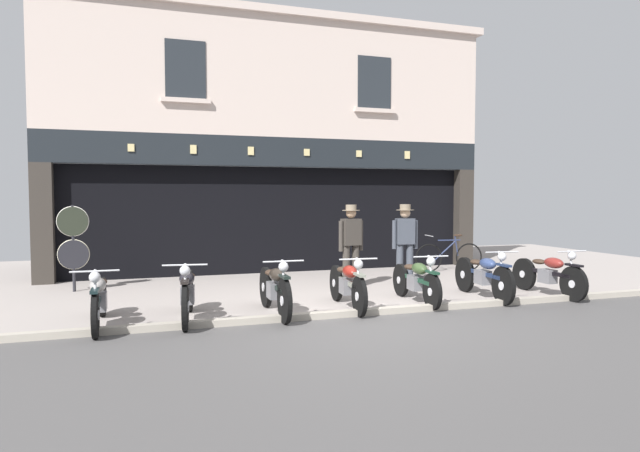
{
  "coord_description": "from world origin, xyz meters",
  "views": [
    {
      "loc": [
        -3.25,
        -7.86,
        1.88
      ],
      "look_at": [
        0.2,
        2.56,
        1.29
      ],
      "focal_mm": 30.86,
      "sensor_mm": 36.0,
      "label": 1
    }
  ],
  "objects_px": {
    "motorcycle_far_left": "(99,298)",
    "motorcycle_center_right": "(416,280)",
    "motorcycle_far_right": "(548,273)",
    "shopkeeper_center": "(405,240)",
    "advert_board_far": "(400,194)",
    "motorcycle_center_left": "(275,288)",
    "salesman_left": "(351,242)",
    "leaning_bicycle": "(449,256)",
    "advert_board_near": "(356,195)",
    "motorcycle_right": "(483,275)",
    "motorcycle_center": "(347,283)",
    "tyre_sign_pole": "(73,239)",
    "motorcycle_left": "(188,292)"
  },
  "relations": [
    {
      "from": "motorcycle_far_left",
      "to": "motorcycle_center_right",
      "type": "height_order",
      "value": "motorcycle_far_left"
    },
    {
      "from": "motorcycle_far_right",
      "to": "shopkeeper_center",
      "type": "xyz_separation_m",
      "value": [
        -2.0,
        2.0,
        0.54
      ]
    },
    {
      "from": "motorcycle_far_right",
      "to": "advert_board_far",
      "type": "bearing_deg",
      "value": -81.4
    },
    {
      "from": "motorcycle_center_left",
      "to": "salesman_left",
      "type": "bearing_deg",
      "value": -135.83
    },
    {
      "from": "leaning_bicycle",
      "to": "motorcycle_far_right",
      "type": "bearing_deg",
      "value": -174.28
    },
    {
      "from": "advert_board_near",
      "to": "shopkeeper_center",
      "type": "bearing_deg",
      "value": -90.63
    },
    {
      "from": "salesman_left",
      "to": "shopkeeper_center",
      "type": "bearing_deg",
      "value": 172.97
    },
    {
      "from": "motorcycle_center_right",
      "to": "motorcycle_right",
      "type": "distance_m",
      "value": 1.39
    },
    {
      "from": "motorcycle_far_left",
      "to": "leaning_bicycle",
      "type": "bearing_deg",
      "value": -155.31
    },
    {
      "from": "motorcycle_far_left",
      "to": "motorcycle_center_left",
      "type": "height_order",
      "value": "motorcycle_center_left"
    },
    {
      "from": "motorcycle_center",
      "to": "salesman_left",
      "type": "distance_m",
      "value": 2.11
    },
    {
      "from": "motorcycle_center",
      "to": "motorcycle_right",
      "type": "distance_m",
      "value": 2.71
    },
    {
      "from": "motorcycle_center",
      "to": "tyre_sign_pole",
      "type": "xyz_separation_m",
      "value": [
        -4.54,
        3.22,
        0.62
      ]
    },
    {
      "from": "motorcycle_far_left",
      "to": "advert_board_far",
      "type": "xyz_separation_m",
      "value": [
        7.2,
        4.82,
        1.53
      ]
    },
    {
      "from": "motorcycle_center_right",
      "to": "motorcycle_center",
      "type": "bearing_deg",
      "value": 6.57
    },
    {
      "from": "salesman_left",
      "to": "leaning_bicycle",
      "type": "relative_size",
      "value": 0.96
    },
    {
      "from": "motorcycle_center_right",
      "to": "tyre_sign_pole",
      "type": "distance_m",
      "value": 6.69
    },
    {
      "from": "advert_board_far",
      "to": "leaning_bicycle",
      "type": "height_order",
      "value": "advert_board_far"
    },
    {
      "from": "motorcycle_center_left",
      "to": "motorcycle_far_right",
      "type": "bearing_deg",
      "value": -179.28
    },
    {
      "from": "motorcycle_right",
      "to": "motorcycle_far_right",
      "type": "height_order",
      "value": "motorcycle_right"
    },
    {
      "from": "motorcycle_left",
      "to": "motorcycle_right",
      "type": "height_order",
      "value": "motorcycle_left"
    },
    {
      "from": "motorcycle_far_left",
      "to": "leaning_bicycle",
      "type": "relative_size",
      "value": 1.14
    },
    {
      "from": "motorcycle_center_right",
      "to": "tyre_sign_pole",
      "type": "xyz_separation_m",
      "value": [
        -5.86,
        3.16,
        0.63
      ]
    },
    {
      "from": "motorcycle_center",
      "to": "motorcycle_far_right",
      "type": "bearing_deg",
      "value": -176.62
    },
    {
      "from": "motorcycle_center_left",
      "to": "motorcycle_center_right",
      "type": "xyz_separation_m",
      "value": [
        2.6,
        0.17,
        -0.02
      ]
    },
    {
      "from": "motorcycle_center",
      "to": "motorcycle_right",
      "type": "bearing_deg",
      "value": -173.93
    },
    {
      "from": "motorcycle_left",
      "to": "motorcycle_center",
      "type": "height_order",
      "value": "motorcycle_left"
    },
    {
      "from": "motorcycle_center_right",
      "to": "advert_board_far",
      "type": "bearing_deg",
      "value": -109.32
    },
    {
      "from": "motorcycle_center_left",
      "to": "motorcycle_center_right",
      "type": "height_order",
      "value": "motorcycle_center_left"
    },
    {
      "from": "salesman_left",
      "to": "leaning_bicycle",
      "type": "distance_m",
      "value": 3.74
    },
    {
      "from": "motorcycle_left",
      "to": "motorcycle_far_right",
      "type": "height_order",
      "value": "motorcycle_left"
    },
    {
      "from": "motorcycle_center_left",
      "to": "advert_board_near",
      "type": "bearing_deg",
      "value": -124.24
    },
    {
      "from": "motorcycle_center_right",
      "to": "leaning_bicycle",
      "type": "height_order",
      "value": "leaning_bicycle"
    },
    {
      "from": "motorcycle_far_right",
      "to": "motorcycle_center",
      "type": "bearing_deg",
      "value": -1.09
    },
    {
      "from": "motorcycle_center_left",
      "to": "motorcycle_left",
      "type": "bearing_deg",
      "value": -0.53
    },
    {
      "from": "motorcycle_far_right",
      "to": "leaning_bicycle",
      "type": "distance_m",
      "value": 3.61
    },
    {
      "from": "motorcycle_far_left",
      "to": "advert_board_near",
      "type": "xyz_separation_m",
      "value": [
        5.95,
        4.82,
        1.5
      ]
    },
    {
      "from": "advert_board_near",
      "to": "leaning_bicycle",
      "type": "bearing_deg",
      "value": -30.62
    },
    {
      "from": "motorcycle_far_left",
      "to": "salesman_left",
      "type": "distance_m",
      "value": 5.1
    },
    {
      "from": "motorcycle_far_right",
      "to": "salesman_left",
      "type": "relative_size",
      "value": 1.15
    },
    {
      "from": "advert_board_near",
      "to": "leaning_bicycle",
      "type": "distance_m",
      "value": 2.83
    },
    {
      "from": "motorcycle_left",
      "to": "shopkeeper_center",
      "type": "xyz_separation_m",
      "value": [
        4.67,
        1.99,
        0.53
      ]
    },
    {
      "from": "motorcycle_center_right",
      "to": "motorcycle_left",
      "type": "bearing_deg",
      "value": 6.09
    },
    {
      "from": "motorcycle_left",
      "to": "motorcycle_right",
      "type": "relative_size",
      "value": 0.97
    },
    {
      "from": "shopkeeper_center",
      "to": "advert_board_near",
      "type": "bearing_deg",
      "value": -81.0
    },
    {
      "from": "motorcycle_left",
      "to": "advert_board_far",
      "type": "xyz_separation_m",
      "value": [
        5.96,
        4.81,
        1.51
      ]
    },
    {
      "from": "motorcycle_center",
      "to": "shopkeeper_center",
      "type": "distance_m",
      "value": 2.85
    },
    {
      "from": "motorcycle_center_left",
      "to": "advert_board_far",
      "type": "relative_size",
      "value": 1.87
    },
    {
      "from": "motorcycle_center_left",
      "to": "advert_board_far",
      "type": "xyz_separation_m",
      "value": [
        4.61,
        4.83,
        1.51
      ]
    },
    {
      "from": "salesman_left",
      "to": "advert_board_near",
      "type": "height_order",
      "value": "advert_board_near"
    }
  ]
}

